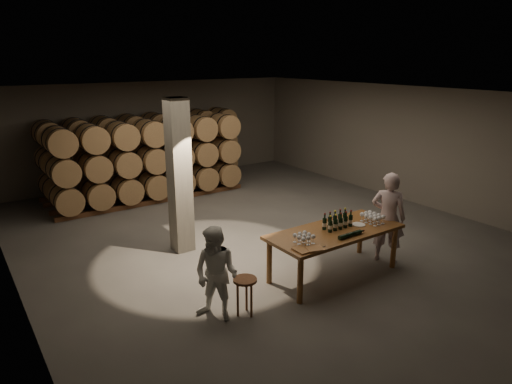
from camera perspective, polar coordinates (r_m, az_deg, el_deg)
room at (r=9.44m, az=-9.55°, el=1.88°), size 12.00×12.00×12.00m
tasting_table at (r=8.56m, az=9.82°, el=-5.37°), size 2.60×1.10×0.90m
barrel_stack_back at (r=14.49m, az=-13.66°, el=5.14°), size 6.26×0.95×2.31m
barrel_stack_front at (r=13.08m, az=-12.98°, el=3.97°), size 5.48×0.95×2.31m
bottle_cluster at (r=8.60m, az=10.16°, el=-3.72°), size 0.60×0.23×0.32m
lying_bottles at (r=8.26m, az=11.72°, el=-5.23°), size 0.62×0.08×0.08m
glass_cluster_left at (r=7.84m, az=6.02°, el=-5.54°), size 0.30×0.30×0.17m
glass_cluster_right at (r=9.02m, az=14.37°, el=-2.92°), size 0.31×0.42×0.18m
plate at (r=8.86m, az=12.71°, el=-3.99°), size 0.25×0.25×0.01m
notebook_near at (r=7.63m, az=7.36°, el=-7.08°), size 0.33×0.30×0.03m
notebook_corner at (r=7.58m, az=5.79°, el=-7.21°), size 0.24×0.30×0.03m
pen at (r=7.75m, az=8.34°, el=-6.83°), size 0.13×0.02×0.01m
stool at (r=7.30m, az=-1.37°, el=-11.58°), size 0.38×0.38×0.63m
person_man at (r=9.35m, az=16.18°, el=-3.08°), size 0.73×0.80×1.84m
person_woman at (r=7.13m, az=-4.99°, el=-10.18°), size 0.88×0.93×1.52m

